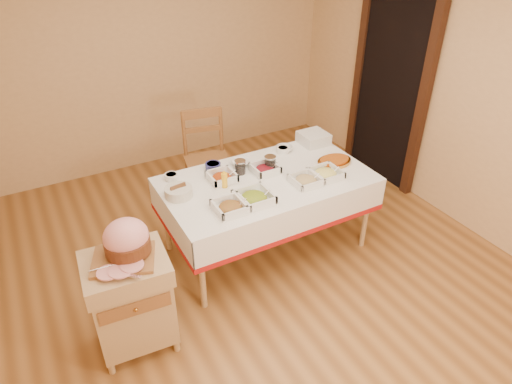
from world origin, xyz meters
TOP-DOWN VIEW (x-y plane):
  - room_shell at (0.00, 0.00)m, footprint 5.00×5.00m
  - doorway at (2.20, 0.90)m, footprint 0.09×1.10m
  - dining_table at (0.30, 0.30)m, footprint 1.82×1.02m
  - butcher_cart at (-1.09, -0.22)m, footprint 0.60×0.51m
  - dining_chair at (0.15, 1.30)m, footprint 0.54×0.52m
  - ham_on_board at (-1.05, -0.18)m, footprint 0.43×0.41m
  - serving_dish_a at (-0.19, 0.01)m, footprint 0.25×0.25m
  - serving_dish_b at (0.03, 0.04)m, footprint 0.28×0.28m
  - serving_dish_c at (0.55, 0.07)m, footprint 0.24×0.24m
  - serving_dish_d at (0.77, 0.09)m, footprint 0.25×0.25m
  - serving_dish_e at (-0.06, 0.46)m, footprint 0.24×0.22m
  - serving_dish_f at (0.34, 0.41)m, footprint 0.23×0.22m
  - small_bowl_left at (-0.43, 0.69)m, footprint 0.12×0.12m
  - small_bowl_mid at (-0.04, 0.68)m, footprint 0.14×0.14m
  - small_bowl_right at (0.68, 0.65)m, footprint 0.11×0.11m
  - bowl_white_imported at (0.21, 0.63)m, footprint 0.19×0.19m
  - bowl_small_imported at (0.71, 0.67)m, footprint 0.20×0.20m
  - preserve_jar_left at (0.14, 0.50)m, footprint 0.10×0.10m
  - preserve_jar_right at (0.40, 0.43)m, footprint 0.11×0.11m
  - mustard_bottle at (-0.08, 0.35)m, footprint 0.05×0.05m
  - bread_basket at (-0.47, 0.40)m, footprint 0.23×0.23m
  - plate_stack at (1.05, 0.68)m, footprint 0.26×0.26m
  - brass_platter at (0.98, 0.25)m, footprint 0.34×0.24m

SIDE VIEW (x-z plane):
  - butcher_cart at x=-1.09m, z-range 0.05..0.85m
  - dining_chair at x=0.15m, z-range 0.01..1.04m
  - dining_table at x=0.30m, z-range 0.22..0.98m
  - bowl_white_imported at x=0.21m, z-range 0.76..0.80m
  - brass_platter at x=0.98m, z-range 0.76..0.80m
  - bowl_small_imported at x=0.71m, z-range 0.76..0.81m
  - small_bowl_left at x=-0.43m, z-range 0.76..0.82m
  - serving_dish_d at x=0.77m, z-range 0.74..0.84m
  - serving_dish_c at x=0.55m, z-range 0.74..0.84m
  - small_bowl_right at x=0.68m, z-range 0.76..0.82m
  - small_bowl_mid at x=-0.04m, z-range 0.76..0.82m
  - serving_dish_f at x=0.34m, z-range 0.74..0.85m
  - serving_dish_e at x=-0.06m, z-range 0.74..0.85m
  - serving_dish_a at x=-0.19m, z-range 0.74..0.85m
  - serving_dish_b at x=0.03m, z-range 0.74..0.85m
  - bread_basket at x=-0.47m, z-range 0.75..0.85m
  - plate_stack at x=1.05m, z-range 0.76..0.87m
  - preserve_jar_left at x=0.14m, z-range 0.75..0.88m
  - preserve_jar_right at x=0.40m, z-range 0.75..0.89m
  - mustard_bottle at x=-0.08m, z-range 0.75..0.91m
  - ham_on_board at x=-1.05m, z-range 0.77..1.06m
  - doorway at x=2.20m, z-range 0.01..2.21m
  - room_shell at x=0.00m, z-range -1.20..3.80m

